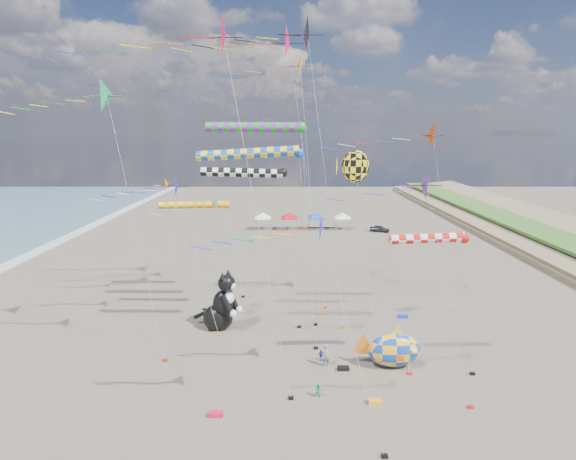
{
  "coord_description": "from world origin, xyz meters",
  "views": [
    {
      "loc": [
        -1.51,
        -23.19,
        17.84
      ],
      "look_at": [
        -1.41,
        12.0,
        10.27
      ],
      "focal_mm": 28.0,
      "sensor_mm": 36.0,
      "label": 1
    }
  ],
  "objects_px": {
    "fish_inflatable": "(394,350)",
    "child_blue": "(321,355)",
    "cat_inflatable": "(221,299)",
    "parked_car": "(380,229)",
    "child_green": "(318,391)",
    "person_adult": "(326,356)"
  },
  "relations": [
    {
      "from": "fish_inflatable",
      "to": "child_blue",
      "type": "height_order",
      "value": "fish_inflatable"
    },
    {
      "from": "cat_inflatable",
      "to": "fish_inflatable",
      "type": "xyz_separation_m",
      "value": [
        14.34,
        -7.31,
        -1.36
      ]
    },
    {
      "from": "person_adult",
      "to": "child_blue",
      "type": "height_order",
      "value": "person_adult"
    },
    {
      "from": "cat_inflatable",
      "to": "parked_car",
      "type": "distance_m",
      "value": 48.14
    },
    {
      "from": "child_green",
      "to": "child_blue",
      "type": "xyz_separation_m",
      "value": [
        0.56,
        5.12,
        -0.02
      ]
    },
    {
      "from": "child_blue",
      "to": "fish_inflatable",
      "type": "bearing_deg",
      "value": -33.79
    },
    {
      "from": "fish_inflatable",
      "to": "child_green",
      "type": "distance_m",
      "value": 7.32
    },
    {
      "from": "cat_inflatable",
      "to": "person_adult",
      "type": "height_order",
      "value": "cat_inflatable"
    },
    {
      "from": "child_green",
      "to": "fish_inflatable",
      "type": "bearing_deg",
      "value": 29.29
    },
    {
      "from": "parked_car",
      "to": "child_green",
      "type": "bearing_deg",
      "value": -174.57
    },
    {
      "from": "child_green",
      "to": "child_blue",
      "type": "distance_m",
      "value": 5.15
    },
    {
      "from": "cat_inflatable",
      "to": "child_green",
      "type": "relative_size",
      "value": 5.75
    },
    {
      "from": "child_green",
      "to": "cat_inflatable",
      "type": "bearing_deg",
      "value": 122.38
    },
    {
      "from": "person_adult",
      "to": "parked_car",
      "type": "xyz_separation_m",
      "value": [
        14.17,
        49.1,
        -0.3
      ]
    },
    {
      "from": "child_green",
      "to": "parked_car",
      "type": "height_order",
      "value": "parked_car"
    },
    {
      "from": "fish_inflatable",
      "to": "person_adult",
      "type": "xyz_separation_m",
      "value": [
        -5.16,
        0.25,
        -0.61
      ]
    },
    {
      "from": "cat_inflatable",
      "to": "parked_car",
      "type": "bearing_deg",
      "value": 85.43
    },
    {
      "from": "cat_inflatable",
      "to": "person_adult",
      "type": "bearing_deg",
      "value": -13.08
    },
    {
      "from": "parked_car",
      "to": "fish_inflatable",
      "type": "bearing_deg",
      "value": -169.13
    },
    {
      "from": "cat_inflatable",
      "to": "fish_inflatable",
      "type": "height_order",
      "value": "cat_inflatable"
    },
    {
      "from": "cat_inflatable",
      "to": "child_blue",
      "type": "xyz_separation_m",
      "value": [
        8.84,
        -6.16,
        -2.39
      ]
    },
    {
      "from": "fish_inflatable",
      "to": "child_green",
      "type": "bearing_deg",
      "value": -146.82
    }
  ]
}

